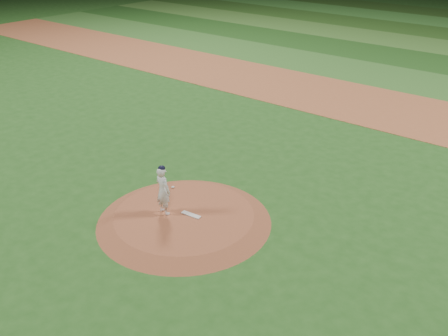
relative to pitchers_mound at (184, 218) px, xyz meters
The scene contains 8 objects.
ground 0.12m from the pitchers_mound, ahead, with size 120.00×120.00×0.00m, color #22521A.
infield_dirt_band 14.00m from the pitchers_mound, 90.00° to the left, with size 70.00×6.00×0.02m, color #9D5530.
outfield_stripe_0 19.50m from the pitchers_mound, 90.00° to the left, with size 70.00×5.00×0.02m, color #326826.
outfield_stripe_1 24.50m from the pitchers_mound, 90.00° to the left, with size 70.00×5.00×0.02m, color #1D4917.
pitchers_mound is the anchor object (origin of this frame).
pitching_rubber 0.27m from the pitchers_mound, 25.33° to the left, with size 0.67×0.17×0.03m, color beige.
rosin_bag 1.80m from the pitchers_mound, 145.44° to the left, with size 0.12×0.12×0.06m, color beige.
pitcher_on_mound 1.14m from the pitchers_mound, 150.63° to the right, with size 0.62×0.45×1.65m.
Camera 1 is at (9.36, -9.61, 8.61)m, focal length 40.00 mm.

